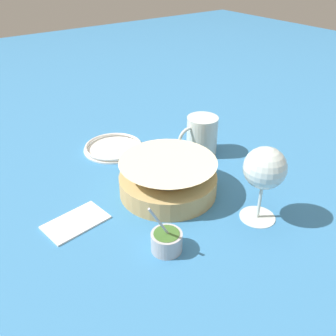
% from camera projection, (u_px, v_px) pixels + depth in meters
% --- Properties ---
extents(ground_plane, '(4.00, 4.00, 0.00)m').
position_uv_depth(ground_plane, '(187.00, 193.00, 0.91)').
color(ground_plane, teal).
extents(food_basket, '(0.23, 0.23, 0.09)m').
position_uv_depth(food_basket, '(168.00, 179.00, 0.89)').
color(food_basket, tan).
rests_on(food_basket, ground_plane).
extents(sauce_cup, '(0.07, 0.06, 0.12)m').
position_uv_depth(sauce_cup, '(167.00, 241.00, 0.73)').
color(sauce_cup, '#B7B7BC').
rests_on(sauce_cup, ground_plane).
extents(wine_glass, '(0.09, 0.09, 0.17)m').
position_uv_depth(wine_glass, '(265.00, 170.00, 0.77)').
color(wine_glass, silver).
rests_on(wine_glass, ground_plane).
extents(beer_mug, '(0.13, 0.09, 0.11)m').
position_uv_depth(beer_mug, '(201.00, 137.00, 1.06)').
color(beer_mug, silver).
rests_on(beer_mug, ground_plane).
extents(side_plate, '(0.17, 0.17, 0.01)m').
position_uv_depth(side_plate, '(114.00, 147.00, 1.10)').
color(side_plate, white).
rests_on(side_plate, ground_plane).
extents(napkin, '(0.14, 0.10, 0.01)m').
position_uv_depth(napkin, '(76.00, 221.00, 0.81)').
color(napkin, white).
rests_on(napkin, ground_plane).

